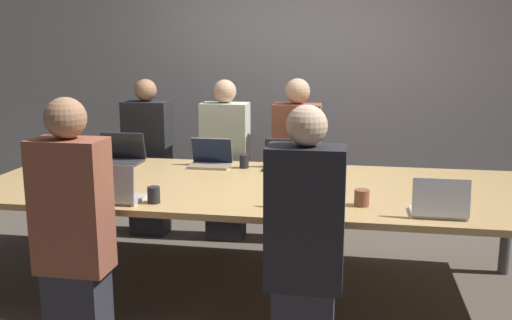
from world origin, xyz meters
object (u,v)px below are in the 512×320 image
at_px(cup_far_left, 91,157).
at_px(laptop_near_midright, 313,196).
at_px(cup_far_midleft, 244,161).
at_px(laptop_near_left, 111,191).
at_px(cup_near_midright, 362,198).
at_px(person_far_midleft, 225,163).
at_px(cup_near_left, 154,195).
at_px(person_near_midright, 305,244).
at_px(laptop_far_midleft, 211,158).
at_px(laptop_near_right, 439,205).
at_px(stapler, 274,189).
at_px(laptop_far_center, 286,160).
at_px(person_near_left, 73,228).
at_px(person_far_center, 296,164).
at_px(laptop_far_left, 121,154).
at_px(person_far_left, 148,160).

distance_m(cup_far_left, laptop_near_midright, 2.13).
distance_m(cup_far_midleft, laptop_near_left, 1.25).
bearing_deg(cup_near_midright, person_far_midleft, 129.82).
bearing_deg(cup_near_left, person_near_midright, -21.67).
distance_m(laptop_far_midleft, laptop_near_right, 1.91).
bearing_deg(person_far_midleft, stapler, -63.29).
xyz_separation_m(laptop_far_midleft, laptop_far_center, (0.60, 0.02, 0.00)).
distance_m(laptop_far_center, person_near_left, 1.79).
xyz_separation_m(laptop_near_right, laptop_far_center, (-0.99, 1.08, -0.00)).
xyz_separation_m(person_far_center, person_near_left, (-1.04, -1.96, 0.01)).
height_order(cup_far_left, person_near_midright, person_near_midright).
height_order(cup_far_midleft, stapler, cup_far_midleft).
relative_size(person_far_midleft, laptop_near_midright, 4.13).
height_order(person_far_center, laptop_near_left, person_far_center).
relative_size(laptop_far_midleft, laptop_far_left, 0.88).
xyz_separation_m(person_far_midleft, person_near_left, (-0.42, -1.93, 0.02)).
distance_m(person_far_left, cup_far_left, 0.59).
bearing_deg(laptop_far_center, person_far_midleft, 142.30).
bearing_deg(person_near_midright, person_far_midleft, -65.79).
bearing_deg(person_near_midright, laptop_far_center, -79.31).
height_order(person_far_midleft, cup_far_left, person_far_midleft).
bearing_deg(cup_far_midleft, person_near_left, -115.51).
distance_m(person_far_center, cup_near_left, 1.73).
bearing_deg(laptop_near_midright, cup_far_left, -27.89).
relative_size(person_far_midleft, person_far_left, 1.00).
xyz_separation_m(person_near_left, stapler, (1.02, 0.74, 0.08)).
relative_size(person_far_center, cup_near_left, 14.01).
xyz_separation_m(person_near_midright, person_near_left, (-1.29, -0.01, 0.01)).
height_order(person_far_left, person_far_center, person_far_center).
height_order(laptop_near_midright, laptop_near_left, laptop_near_left).
distance_m(person_far_midleft, laptop_near_left, 1.62).
relative_size(laptop_far_left, person_near_left, 0.25).
xyz_separation_m(person_near_midright, laptop_near_left, (-1.21, 0.34, 0.14)).
xyz_separation_m(cup_near_midright, person_near_left, (-1.58, -0.54, -0.10)).
relative_size(laptop_far_midleft, cup_near_left, 3.19).
xyz_separation_m(cup_far_left, laptop_near_left, (0.67, -1.10, 0.03)).
xyz_separation_m(laptop_near_midright, stapler, (-0.28, 0.29, -0.04)).
distance_m(person_far_left, person_near_left, 1.96).
relative_size(laptop_far_midleft, stapler, 2.07).
distance_m(laptop_far_midleft, person_far_left, 0.86).
bearing_deg(person_near_midright, laptop_far_midleft, -58.98).
xyz_separation_m(person_far_left, stapler, (1.31, -1.20, 0.10)).
xyz_separation_m(laptop_near_midright, cup_near_left, (-0.96, -0.07, -0.02)).
bearing_deg(laptop_near_right, cup_far_left, -22.21).
xyz_separation_m(person_far_center, person_near_midright, (0.25, -1.95, -0.00)).
xyz_separation_m(laptop_near_right, person_near_left, (-2.00, -0.39, -0.12)).
xyz_separation_m(cup_far_left, person_near_left, (0.59, -1.45, -0.10)).
bearing_deg(laptop_far_center, laptop_near_right, -47.50).
relative_size(laptop_far_center, laptop_near_left, 1.01).
height_order(cup_far_midleft, laptop_far_center, laptop_far_center).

